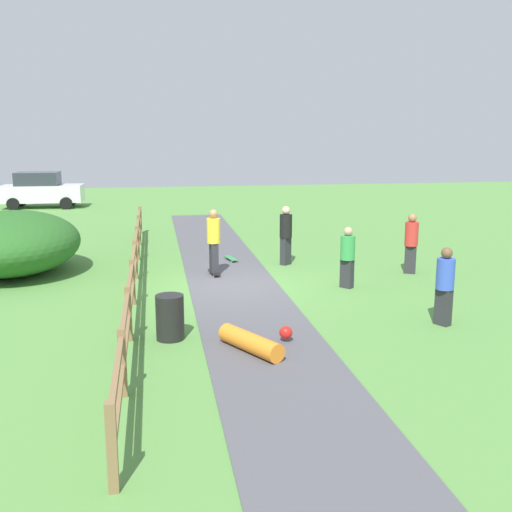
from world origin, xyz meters
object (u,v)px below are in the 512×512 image
skater_fallen (253,342)px  bystander_black (286,232)px  bystander_green (348,255)px  parked_car_white (41,190)px  bystander_blue (445,283)px  bystander_red (411,241)px  skateboard_loose (231,258)px  trash_bin (170,317)px  skater_riding (214,238)px  bush_large (11,243)px

skater_fallen → bystander_black: (2.22, 7.25, 0.81)m
bystander_green → parked_car_white: parked_car_white is taller
bystander_black → parked_car_white: bearing=121.6°
bystander_green → bystander_blue: bearing=-72.7°
bystander_red → parked_car_white: parked_car_white is taller
skateboard_loose → trash_bin: bearing=-106.7°
skater_riding → skateboard_loose: 2.23m
trash_bin → bystander_green: bystander_green is taller
trash_bin → parked_car_white: bearing=105.5°
skateboard_loose → parked_car_white: parked_car_white is taller
skater_riding → bystander_red: bearing=-7.0°
bystander_red → trash_bin: bearing=-147.3°
bystander_green → parked_car_white: size_ratio=0.38×
trash_bin → skater_fallen: size_ratio=0.60×
bystander_blue → parked_car_white: 25.45m
skateboard_loose → parked_car_white: size_ratio=0.19×
skateboard_loose → bystander_red: bearing=-27.5°
skateboard_loose → bystander_green: bearing=-55.9°
skater_riding → bystander_red: skater_riding is taller
skater_fallen → bystander_blue: bystander_blue is taller
skater_riding → bystander_black: 2.56m
bystander_blue → parked_car_white: parked_car_white is taller
trash_bin → skater_fallen: trash_bin is taller
skater_riding → bystander_green: skater_riding is taller
bush_large → skater_riding: (5.73, -1.23, 0.17)m
skater_fallen → bystander_red: (5.54, 5.51, 0.77)m
trash_bin → skateboard_loose: 7.41m
parked_car_white → bush_large: bearing=-83.3°
trash_bin → bystander_red: (7.05, 4.52, 0.52)m
bystander_black → parked_car_white: 18.93m
bystander_red → parked_car_white: bearing=126.5°
skater_riding → parked_car_white: size_ratio=0.44×
bush_large → skater_riding: skater_riding is taller
bush_large → trash_bin: bush_large is taller
bystander_red → parked_car_white: 22.24m
skater_riding → trash_bin: bearing=-105.1°
trash_bin → bystander_blue: size_ratio=0.53×
bystander_black → bystander_green: bystander_black is taller
trash_bin → bystander_black: bystander_black is taller
skater_riding → bystander_black: skater_riding is taller
bystander_black → parked_car_white: parked_car_white is taller
trash_bin → bush_large: bearing=123.9°
trash_bin → bystander_black: bearing=59.2°
bush_large → skateboard_loose: size_ratio=5.60×
bystander_black → bystander_blue: 6.66m
bystander_green → bush_large: bearing=160.6°
bystander_blue → parked_car_white: bearing=118.0°
bush_large → skater_fallen: size_ratio=3.05×
skateboard_loose → bystander_blue: bearing=-63.1°
skater_fallen → bush_large: bearing=128.2°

